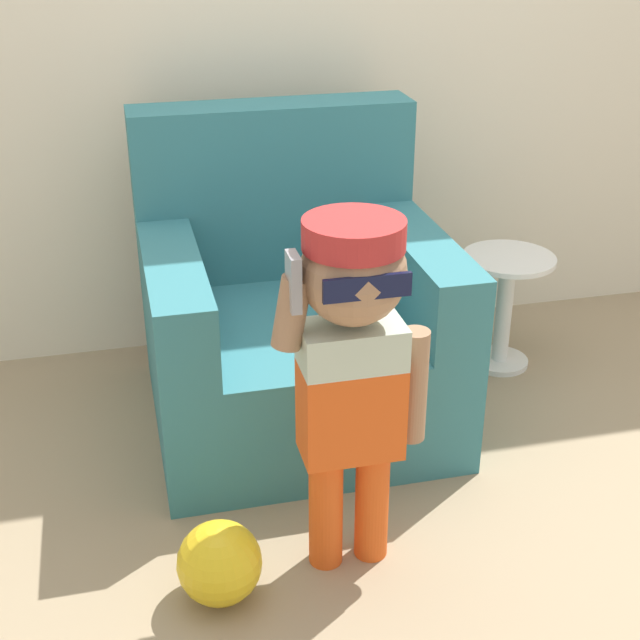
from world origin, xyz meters
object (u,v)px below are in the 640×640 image
person_child (353,346)px  side_table (505,300)px  armchair (292,318)px  toy_ball (219,563)px

person_child → side_table: (0.81, 0.88, -0.37)m
armchair → person_child: 0.82m
armchair → toy_ball: bearing=-113.5°
toy_ball → armchair: bearing=66.5°
person_child → toy_ball: bearing=-169.0°
armchair → side_table: armchair is taller
armchair → person_child: bearing=-91.2°
person_child → toy_ball: 0.63m
side_table → toy_ball: (-1.16, -0.95, -0.15)m
armchair → toy_ball: (-0.36, -0.84, -0.23)m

